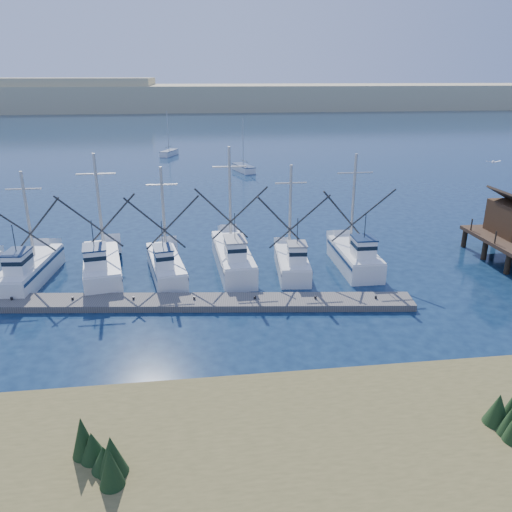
% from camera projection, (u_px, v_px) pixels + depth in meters
% --- Properties ---
extents(ground, '(500.00, 500.00, 0.00)m').
position_uv_depth(ground, '(290.00, 347.00, 28.00)').
color(ground, '#0B1B34').
rests_on(ground, ground).
extents(shore_bank, '(40.00, 10.00, 1.60)m').
position_uv_depth(shore_bank, '(120.00, 487.00, 17.44)').
color(shore_bank, '#4C422D').
rests_on(shore_bank, ground).
extents(floating_dock, '(32.85, 6.12, 0.44)m').
position_uv_depth(floating_dock, '(164.00, 302.00, 32.92)').
color(floating_dock, '#5F5B55').
rests_on(floating_dock, ground).
extents(dune_ridge, '(360.00, 60.00, 10.00)m').
position_uv_depth(dune_ridge, '(200.00, 97.00, 221.92)').
color(dune_ridge, tan).
rests_on(dune_ridge, ground).
extents(trawler_fleet, '(31.62, 9.44, 9.27)m').
position_uv_depth(trawler_fleet, '(166.00, 264.00, 37.39)').
color(trawler_fleet, white).
rests_on(trawler_fleet, ground).
extents(sailboat_near, '(3.30, 5.85, 8.10)m').
position_uv_depth(sailboat_near, '(243.00, 168.00, 78.38)').
color(sailboat_near, white).
rests_on(sailboat_near, ground).
extents(sailboat_far, '(3.42, 5.18, 8.10)m').
position_uv_depth(sailboat_far, '(169.00, 153.00, 93.49)').
color(sailboat_far, white).
rests_on(sailboat_far, ground).
extents(flying_gull, '(1.10, 0.20, 0.20)m').
position_uv_depth(flying_gull, '(493.00, 162.00, 35.69)').
color(flying_gull, white).
rests_on(flying_gull, ground).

